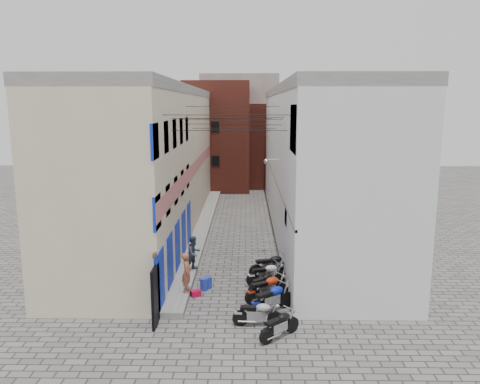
{
  "coord_description": "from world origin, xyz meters",
  "views": [
    {
      "loc": [
        0.75,
        -16.25,
        7.87
      ],
      "look_at": [
        0.38,
        9.92,
        3.0
      ],
      "focal_mm": 35.0,
      "sensor_mm": 36.0,
      "label": 1
    }
  ],
  "objects_px": {
    "motorcycle_f": "(267,273)",
    "red_crate": "(196,293)",
    "person_b": "(194,253)",
    "motorcycle_g": "(271,264)",
    "motorcycle_b": "(258,312)",
    "water_jug_near": "(204,284)",
    "person_a": "(187,272)",
    "motorcycle_c": "(272,297)",
    "motorcycle_d": "(267,287)",
    "motorcycle_e": "(264,282)",
    "water_jug_far": "(208,282)",
    "motorcycle_a": "(280,324)"
  },
  "relations": [
    {
      "from": "motorcycle_e",
      "to": "motorcycle_c",
      "type": "bearing_deg",
      "value": -32.27
    },
    {
      "from": "water_jug_near",
      "to": "motorcycle_f",
      "type": "bearing_deg",
      "value": 13.78
    },
    {
      "from": "motorcycle_e",
      "to": "motorcycle_g",
      "type": "relative_size",
      "value": 0.83
    },
    {
      "from": "motorcycle_c",
      "to": "person_a",
      "type": "height_order",
      "value": "person_a"
    },
    {
      "from": "motorcycle_a",
      "to": "water_jug_near",
      "type": "xyz_separation_m",
      "value": [
        -2.98,
        4.18,
        -0.26
      ]
    },
    {
      "from": "motorcycle_d",
      "to": "water_jug_far",
      "type": "xyz_separation_m",
      "value": [
        -2.53,
        1.38,
        -0.35
      ]
    },
    {
      "from": "person_a",
      "to": "person_b",
      "type": "relative_size",
      "value": 1.03
    },
    {
      "from": "water_jug_far",
      "to": "motorcycle_b",
      "type": "bearing_deg",
      "value": -59.94
    },
    {
      "from": "motorcycle_c",
      "to": "motorcycle_b",
      "type": "bearing_deg",
      "value": -60.91
    },
    {
      "from": "motorcycle_b",
      "to": "water_jug_far",
      "type": "relative_size",
      "value": 3.68
    },
    {
      "from": "person_b",
      "to": "water_jug_far",
      "type": "distance_m",
      "value": 1.95
    },
    {
      "from": "motorcycle_b",
      "to": "motorcycle_c",
      "type": "distance_m",
      "value": 1.34
    },
    {
      "from": "motorcycle_a",
      "to": "motorcycle_e",
      "type": "distance_m",
      "value": 3.87
    },
    {
      "from": "person_a",
      "to": "person_b",
      "type": "xyz_separation_m",
      "value": [
        0.0,
        2.64,
        -0.03
      ]
    },
    {
      "from": "motorcycle_b",
      "to": "motorcycle_g",
      "type": "height_order",
      "value": "motorcycle_g"
    },
    {
      "from": "motorcycle_f",
      "to": "red_crate",
      "type": "relative_size",
      "value": 4.6
    },
    {
      "from": "motorcycle_f",
      "to": "water_jug_near",
      "type": "xyz_separation_m",
      "value": [
        -2.73,
        -0.67,
        -0.28
      ]
    },
    {
      "from": "person_a",
      "to": "person_b",
      "type": "distance_m",
      "value": 2.64
    },
    {
      "from": "person_b",
      "to": "water_jug_near",
      "type": "relative_size",
      "value": 3.05
    },
    {
      "from": "motorcycle_a",
      "to": "motorcycle_b",
      "type": "distance_m",
      "value": 1.13
    },
    {
      "from": "motorcycle_d",
      "to": "motorcycle_f",
      "type": "bearing_deg",
      "value": 147.48
    },
    {
      "from": "person_a",
      "to": "motorcycle_a",
      "type": "bearing_deg",
      "value": -135.35
    },
    {
      "from": "motorcycle_a",
      "to": "water_jug_far",
      "type": "bearing_deg",
      "value": 170.84
    },
    {
      "from": "person_b",
      "to": "motorcycle_g",
      "type": "bearing_deg",
      "value": -53.16
    },
    {
      "from": "motorcycle_f",
      "to": "motorcycle_g",
      "type": "height_order",
      "value": "motorcycle_g"
    },
    {
      "from": "red_crate",
      "to": "motorcycle_b",
      "type": "bearing_deg",
      "value": -46.54
    },
    {
      "from": "motorcycle_c",
      "to": "person_a",
      "type": "xyz_separation_m",
      "value": [
        -3.44,
        1.32,
        0.49
      ]
    },
    {
      "from": "red_crate",
      "to": "motorcycle_g",
      "type": "bearing_deg",
      "value": 34.72
    },
    {
      "from": "water_jug_near",
      "to": "red_crate",
      "type": "distance_m",
      "value": 0.72
    },
    {
      "from": "motorcycle_e",
      "to": "motorcycle_f",
      "type": "bearing_deg",
      "value": 132.48
    },
    {
      "from": "water_jug_far",
      "to": "motorcycle_g",
      "type": "bearing_deg",
      "value": 25.63
    },
    {
      "from": "motorcycle_a",
      "to": "motorcycle_g",
      "type": "relative_size",
      "value": 0.86
    },
    {
      "from": "motorcycle_b",
      "to": "motorcycle_g",
      "type": "xyz_separation_m",
      "value": [
        0.73,
        4.94,
        0.08
      ]
    },
    {
      "from": "motorcycle_e",
      "to": "red_crate",
      "type": "bearing_deg",
      "value": -123.17
    },
    {
      "from": "motorcycle_b",
      "to": "person_b",
      "type": "distance_m",
      "value": 5.94
    },
    {
      "from": "motorcycle_g",
      "to": "red_crate",
      "type": "xyz_separation_m",
      "value": [
        -3.27,
        -2.26,
        -0.48
      ]
    },
    {
      "from": "person_b",
      "to": "person_a",
      "type": "bearing_deg",
      "value": -139.43
    },
    {
      "from": "motorcycle_c",
      "to": "water_jug_near",
      "type": "relative_size",
      "value": 3.88
    },
    {
      "from": "motorcycle_b",
      "to": "motorcycle_e",
      "type": "distance_m",
      "value": 3.02
    },
    {
      "from": "motorcycle_a",
      "to": "person_b",
      "type": "xyz_separation_m",
      "value": [
        -3.6,
        6.03,
        0.54
      ]
    },
    {
      "from": "person_a",
      "to": "motorcycle_e",
      "type": "bearing_deg",
      "value": -83.85
    },
    {
      "from": "motorcycle_e",
      "to": "person_b",
      "type": "xyz_separation_m",
      "value": [
        -3.22,
        2.18,
        0.56
      ]
    },
    {
      "from": "motorcycle_g",
      "to": "person_a",
      "type": "distance_m",
      "value": 4.36
    },
    {
      "from": "motorcycle_b",
      "to": "person_a",
      "type": "xyz_separation_m",
      "value": [
        -2.87,
        2.53,
        0.56
      ]
    },
    {
      "from": "red_crate",
      "to": "motorcycle_d",
      "type": "bearing_deg",
      "value": -8.81
    },
    {
      "from": "motorcycle_e",
      "to": "water_jug_near",
      "type": "distance_m",
      "value": 2.62
    },
    {
      "from": "motorcycle_d",
      "to": "red_crate",
      "type": "distance_m",
      "value": 3.05
    },
    {
      "from": "motorcycle_b",
      "to": "person_b",
      "type": "relative_size",
      "value": 1.13
    },
    {
      "from": "person_a",
      "to": "motorcycle_c",
      "type": "bearing_deg",
      "value": -113.04
    },
    {
      "from": "motorcycle_e",
      "to": "water_jug_near",
      "type": "bearing_deg",
      "value": -136.75
    }
  ]
}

